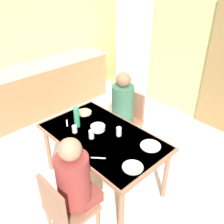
% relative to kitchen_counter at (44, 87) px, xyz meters
% --- Properties ---
extents(ground_plane, '(5.78, 5.78, 0.00)m').
position_rel_kitchen_counter_xyz_m(ground_plane, '(1.89, -0.40, -0.45)').
color(ground_plane, silver).
extents(wall_back, '(4.65, 0.10, 2.69)m').
position_rel_kitchen_counter_xyz_m(wall_back, '(1.89, 1.81, 0.90)').
color(wall_back, '#B9BD75').
rests_on(wall_back, ground_plane).
extents(wall_left, '(0.10, 3.32, 2.69)m').
position_rel_kitchen_counter_xyz_m(wall_left, '(-0.33, 0.15, 0.90)').
color(wall_left, tan).
rests_on(wall_left, ground_plane).
extents(curtain_panel, '(0.90, 0.03, 2.26)m').
position_rel_kitchen_counter_xyz_m(curtain_panel, '(0.60, 1.71, 0.68)').
color(curtain_panel, white).
rests_on(curtain_panel, ground_plane).
extents(kitchen_counter, '(0.61, 2.57, 0.91)m').
position_rel_kitchen_counter_xyz_m(kitchen_counter, '(0.00, 0.00, 0.00)').
color(kitchen_counter, '#996944').
rests_on(kitchen_counter, ground_plane).
extents(dining_table, '(1.47, 0.87, 0.73)m').
position_rel_kitchen_counter_xyz_m(dining_table, '(2.14, -0.47, 0.21)').
color(dining_table, '#99664B').
rests_on(dining_table, ground_plane).
extents(chair_near_diner, '(0.40, 0.40, 0.87)m').
position_rel_kitchen_counter_xyz_m(chair_near_diner, '(2.49, -1.25, 0.05)').
color(chair_near_diner, '#99664B').
rests_on(chair_near_diner, ground_plane).
extents(chair_far_diner, '(0.40, 0.40, 0.87)m').
position_rel_kitchen_counter_xyz_m(chair_far_diner, '(1.81, 0.32, 0.05)').
color(chair_far_diner, '#99664B').
rests_on(chair_far_diner, ground_plane).
extents(person_near_diner, '(0.30, 0.37, 0.77)m').
position_rel_kitchen_counter_xyz_m(person_near_diner, '(2.49, -1.12, 0.33)').
color(person_near_diner, brown).
rests_on(person_near_diner, ground_plane).
extents(person_far_diner, '(0.30, 0.37, 0.77)m').
position_rel_kitchen_counter_xyz_m(person_far_diner, '(1.81, 0.18, 0.33)').
color(person_far_diner, '#355D54').
rests_on(person_far_diner, ground_plane).
extents(water_bottle_green_near, '(0.07, 0.07, 0.30)m').
position_rel_kitchen_counter_xyz_m(water_bottle_green_near, '(1.79, -0.56, 0.42)').
color(water_bottle_green_near, '#329364').
rests_on(water_bottle_green_near, dining_table).
extents(serving_bowl_center, '(0.17, 0.17, 0.05)m').
position_rel_kitchen_counter_xyz_m(serving_bowl_center, '(2.01, -0.43, 0.31)').
color(serving_bowl_center, silver).
rests_on(serving_bowl_center, dining_table).
extents(dinner_plate_near_left, '(0.22, 0.22, 0.01)m').
position_rel_kitchen_counter_xyz_m(dinner_plate_near_left, '(2.64, -0.23, 0.29)').
color(dinner_plate_near_left, white).
rests_on(dinner_plate_near_left, dining_table).
extents(dinner_plate_near_right, '(0.20, 0.20, 0.01)m').
position_rel_kitchen_counter_xyz_m(dinner_plate_near_right, '(2.73, -0.60, 0.29)').
color(dinner_plate_near_right, white).
rests_on(dinner_plate_near_right, dining_table).
extents(drinking_glass_by_near_diner, '(0.06, 0.06, 0.10)m').
position_rel_kitchen_counter_xyz_m(drinking_glass_by_near_diner, '(2.09, -0.59, 0.33)').
color(drinking_glass_by_near_diner, silver).
rests_on(drinking_glass_by_near_diner, dining_table).
extents(drinking_glass_by_far_diner, '(0.06, 0.06, 0.10)m').
position_rel_kitchen_counter_xyz_m(drinking_glass_by_far_diner, '(2.26, -0.33, 0.34)').
color(drinking_glass_by_far_diner, silver).
rests_on(drinking_glass_by_far_diner, dining_table).
extents(drinking_glass_spare_center, '(0.06, 0.06, 0.09)m').
position_rel_kitchen_counter_xyz_m(drinking_glass_spare_center, '(1.87, -0.66, 0.33)').
color(drinking_glass_spare_center, silver).
rests_on(drinking_glass_spare_center, dining_table).
extents(bread_plate_sliced, '(0.19, 0.19, 0.02)m').
position_rel_kitchen_counter_xyz_m(bread_plate_sliced, '(1.61, -0.31, 0.29)').
color(bread_plate_sliced, '#DBB77A').
rests_on(bread_plate_sliced, dining_table).
extents(cutlery_knife_near, '(0.12, 0.11, 0.00)m').
position_rel_kitchen_counter_xyz_m(cutlery_knife_near, '(2.39, -0.75, 0.28)').
color(cutlery_knife_near, silver).
rests_on(cutlery_knife_near, dining_table).
extents(cutlery_fork_near, '(0.14, 0.09, 0.00)m').
position_rel_kitchen_counter_xyz_m(cutlery_fork_near, '(1.65, -0.61, 0.28)').
color(cutlery_fork_near, silver).
rests_on(cutlery_fork_near, dining_table).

